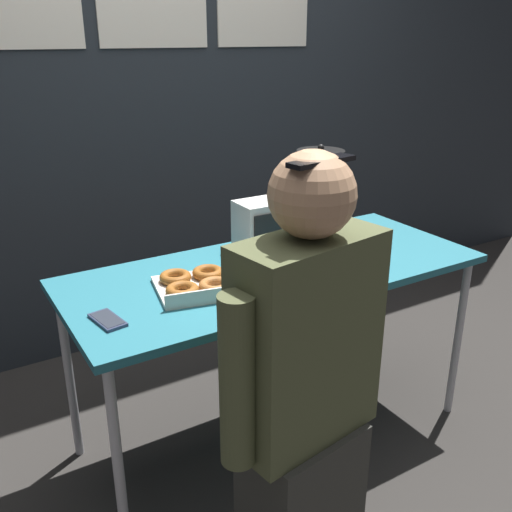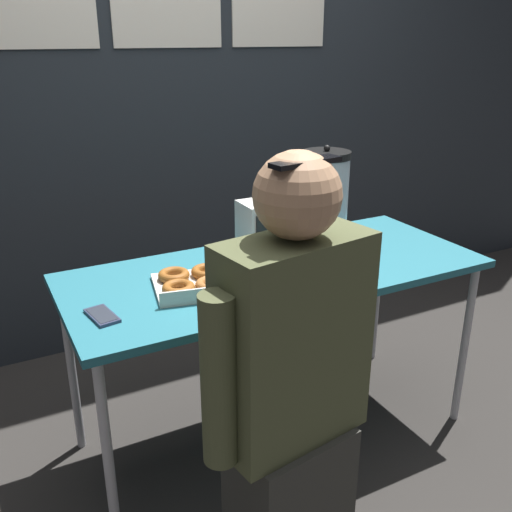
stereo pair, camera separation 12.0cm
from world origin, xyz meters
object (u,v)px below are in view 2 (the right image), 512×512
(coffee_urn, at_px, (325,197))
(space_heater, at_px, (264,227))
(donut_box, at_px, (206,282))
(cell_phone, at_px, (102,316))
(person_seated, at_px, (292,391))

(coffee_urn, relative_size, space_heater, 1.97)
(coffee_urn, bearing_deg, donut_box, -160.57)
(space_heater, bearing_deg, coffee_urn, -1.02)
(coffee_urn, bearing_deg, cell_phone, -164.57)
(donut_box, xyz_separation_m, space_heater, (0.34, 0.22, 0.08))
(cell_phone, height_order, space_heater, space_heater)
(donut_box, height_order, cell_phone, donut_box)
(coffee_urn, height_order, space_heater, coffee_urn)
(person_seated, bearing_deg, cell_phone, -57.16)
(coffee_urn, distance_m, person_seated, 0.97)
(space_heater, relative_size, person_seated, 0.16)
(cell_phone, distance_m, space_heater, 0.76)
(donut_box, relative_size, person_seated, 0.32)
(donut_box, xyz_separation_m, cell_phone, (-0.36, -0.05, -0.02))
(coffee_urn, bearing_deg, person_seated, -128.73)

